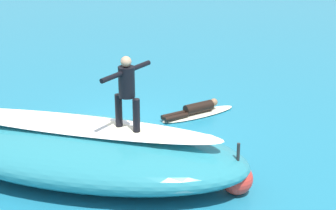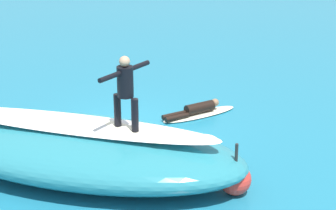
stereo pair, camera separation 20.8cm
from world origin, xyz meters
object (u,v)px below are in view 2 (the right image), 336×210
surfboard_paddling (199,114)px  surfer_paddling (195,109)px  buoy_marker (235,179)px  surfboard_riding (127,130)px  surfer_riding (125,87)px

surfboard_paddling → surfer_paddling: (0.08, 0.11, 0.18)m
surfer_paddling → buoy_marker: 4.31m
buoy_marker → surfboard_riding: bearing=9.7°
surfboard_riding → surfboard_paddling: surfboard_riding is taller
buoy_marker → surfer_paddling: bearing=-56.2°
surfboard_riding → surfboard_paddling: (-0.03, -4.09, -1.14)m
surfer_riding → surfer_paddling: bearing=-78.1°
surfer_riding → surfboard_riding: bearing=-168.7°
surfboard_riding → surfboard_paddling: 4.25m
surfboard_paddling → surfer_paddling: surfer_paddling is taller
surfboard_riding → surfer_paddling: (0.04, -3.98, -0.96)m
surfboard_paddling → surfer_paddling: 0.22m
surfer_riding → buoy_marker: bearing=-159.1°
surfer_paddling → buoy_marker: buoy_marker is taller
surfboard_riding → surfer_riding: (0.00, 0.00, 0.98)m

